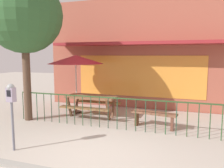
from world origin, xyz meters
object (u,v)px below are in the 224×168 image
Objects in this scene: patio_umbrella at (76,60)px; street_tree at (24,15)px; parking_meter_near at (11,99)px; picnic_table_left at (91,100)px; patio_bench at (154,116)px.

street_tree is at bearing -127.42° from patio_umbrella.
patio_umbrella is at bearing 94.25° from parking_meter_near.
parking_meter_near is (-0.53, -3.26, 0.60)m from picnic_table_left.
parking_meter_near is at bearing -58.32° from street_tree.
picnic_table_left is 1.15× the size of parking_meter_near.
patio_umbrella is at bearing 153.26° from picnic_table_left.
picnic_table_left is 0.38× the size of street_tree.
picnic_table_left reaches higher than patio_bench.
street_tree is (-1.10, -1.44, 1.46)m from patio_umbrella.
street_tree is at bearing -151.59° from picnic_table_left.
picnic_table_left is at bearing -26.74° from patio_umbrella.
patio_umbrella is 2.33m from street_tree.
parking_meter_near is 3.48m from street_tree.
picnic_table_left is at bearing 168.33° from patio_bench.
patio_umbrella is 1.41× the size of parking_meter_near.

